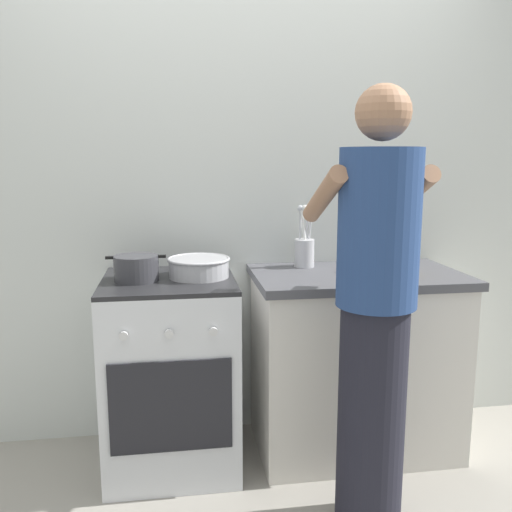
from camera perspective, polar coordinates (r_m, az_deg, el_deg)
The scene contains 10 objects.
ground at distance 2.73m, azimuth -0.71°, elevation -21.61°, with size 6.00×6.00×0.00m, color gray.
back_wall at distance 2.85m, azimuth 1.84°, elevation 6.37°, with size 3.20×0.10×2.50m.
countertop at distance 2.78m, azimuth 10.33°, elevation -10.79°, with size 1.00×0.60×0.90m.
stove_range at distance 2.64m, azimuth -8.90°, elevation -11.96°, with size 0.60×0.62×0.90m.
pot at distance 2.48m, azimuth -12.45°, elevation -1.26°, with size 0.26×0.20×0.11m.
mixing_bowl at distance 2.52m, azimuth -6.02°, elevation -1.09°, with size 0.29×0.29×0.09m.
utensil_crock at distance 2.75m, azimuth 5.10°, elevation 0.82°, with size 0.10×0.10×0.31m.
spice_bottle at distance 2.66m, azimuth 10.41°, elevation -0.84°, with size 0.04×0.04×0.08m.
oil_bottle at distance 2.63m, azimuth 15.63°, elevation 0.09°, with size 0.07×0.07×0.23m.
person at distance 2.10m, azimuth 12.35°, elevation -6.08°, with size 0.41×0.50×1.70m.
Camera 1 is at (-0.32, -2.30, 1.44)m, focal length 38.12 mm.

